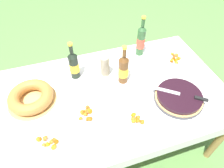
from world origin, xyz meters
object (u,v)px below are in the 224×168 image
Objects in this scene: serving_knife at (184,95)px; snack_plate_near at (86,114)px; berry_tart at (179,97)px; snack_plate_left at (174,59)px; bundt_cake at (31,97)px; cider_bottle_green at (141,40)px; snack_plate_right at (134,121)px; juice_bottle_red at (74,65)px; cup_stack at (105,66)px; snack_plate_far at (47,144)px; cider_bottle_amber at (123,69)px.

serving_knife is 1.52× the size of snack_plate_near.
berry_tart reaches higher than snack_plate_left.
berry_tart is at bearing -17.16° from bundt_cake.
bundt_cake is 0.95× the size of cider_bottle_green.
snack_plate_right is at bearing -140.16° from snack_plate_left.
berry_tart is 0.66m from snack_plate_near.
bundt_cake is at bearing 144.55° from snack_plate_near.
snack_plate_near is at bearing -90.99° from juice_bottle_red.
snack_plate_near is (-0.01, -0.39, -0.10)m from juice_bottle_red.
cup_stack is at bearing 10.00° from bundt_cake.
snack_plate_near is 0.32m from snack_plate_right.
snack_plate_near is at bearing -159.02° from snack_plate_left.
cup_stack is 0.53× the size of cider_bottle_green.
bundt_cake is 1.08× the size of juice_bottle_red.
snack_plate_left is at bearing -34.64° from cider_bottle_green.
juice_bottle_red is (-0.65, 0.46, 0.09)m from berry_tart.
snack_plate_right reaches higher than snack_plate_far.
juice_bottle_red is 0.40m from snack_plate_near.
snack_plate_left is at bearing -1.09° from cup_stack.
berry_tart is 1.61× the size of snack_plate_far.
snack_plate_near is 0.30m from snack_plate_far.
bundt_cake is at bearing -164.34° from cider_bottle_green.
cider_bottle_amber is 1.57× the size of snack_plate_near.
juice_bottle_red reaches higher than berry_tart.
snack_plate_left is 1.20m from snack_plate_far.
cider_bottle_green is at bearing 145.36° from snack_plate_left.
snack_plate_left is (0.84, -0.06, -0.11)m from juice_bottle_red.
snack_plate_right is (0.28, -0.54, -0.11)m from juice_bottle_red.
juice_bottle_red is at bearing 154.33° from cider_bottle_amber.
snack_plate_near is (-0.66, 0.07, -0.01)m from berry_tart.
snack_plate_far is at bearing -136.84° from cup_stack.
berry_tart is at bearing -84.24° from cider_bottle_green.
cider_bottle_amber is 0.39m from snack_plate_right.
bundt_cake is at bearing -155.77° from juice_bottle_red.
cider_bottle_amber reaches higher than bundt_cake.
juice_bottle_red reaches higher than snack_plate_far.
cider_bottle_green is (0.36, 0.16, 0.05)m from cup_stack.
snack_plate_near is 0.91m from snack_plate_left.
berry_tart is 0.92m from snack_plate_far.
snack_plate_far is at bearing -143.93° from cider_bottle_green.
juice_bottle_red is 0.61m from snack_plate_right.
snack_plate_far is (-0.86, -0.63, -0.13)m from cider_bottle_green.
snack_plate_near is at bearing 26.28° from snack_plate_far.
serving_knife is 0.46m from cider_bottle_amber.
juice_bottle_red is (-0.59, -0.11, -0.02)m from cider_bottle_green.
juice_bottle_red reaches higher than bundt_cake.
snack_plate_right is (-0.37, -0.08, -0.02)m from berry_tart.
serving_knife is at bearing 8.75° from snack_plate_right.
snack_plate_right is at bearing -62.76° from juice_bottle_red.
cider_bottle_green reaches higher than snack_plate_right.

